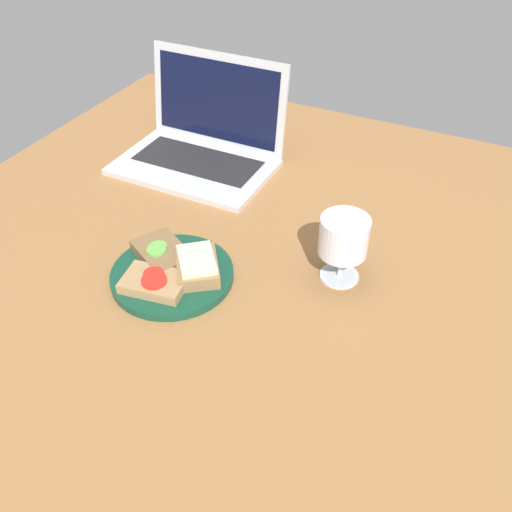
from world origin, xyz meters
TOP-DOWN VIEW (x-y plane):
  - wooden_table at (0.00, 0.00)cm, footprint 140.00×140.00cm
  - plate at (-11.48, -7.84)cm, footprint 22.12×22.12cm
  - sandwich_with_cheese at (-7.25, -5.93)cm, footprint 11.87×12.61cm
  - sandwich_with_cucumber at (-15.29, -5.16)cm, footprint 13.41×12.12cm
  - sandwich_with_tomato at (-11.94, -12.48)cm, footprint 11.98×8.94cm
  - wine_glass at (15.41, 5.84)cm, footprint 8.64×8.64cm
  - laptop at (-27.66, 31.25)cm, footprint 35.41×25.90cm

SIDE VIEW (x-z plane):
  - wooden_table at x=0.00cm, z-range 0.00..3.00cm
  - plate at x=-11.48cm, z-range 3.00..4.54cm
  - sandwich_with_tomato at x=-11.94cm, z-range 4.37..6.85cm
  - sandwich_with_cucumber at x=-15.29cm, z-range 4.41..6.87cm
  - sandwich_with_cheese at x=-7.25cm, z-range 4.45..7.84cm
  - laptop at x=-27.66cm, z-range -3.37..19.46cm
  - wine_glass at x=15.41cm, z-range 5.21..17.93cm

